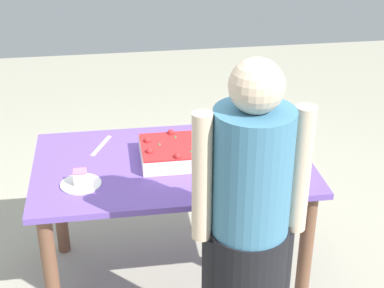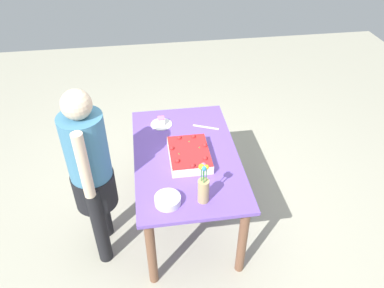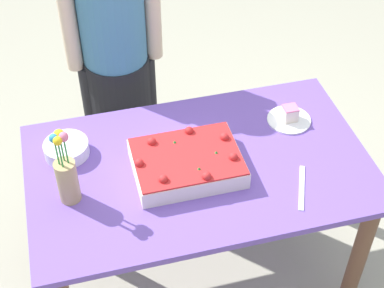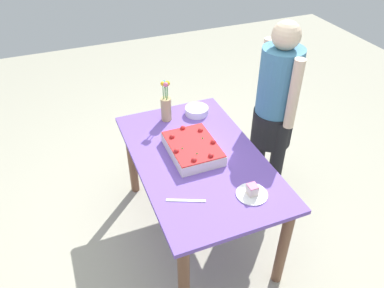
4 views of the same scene
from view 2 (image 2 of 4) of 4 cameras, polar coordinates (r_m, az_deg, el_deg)
The scene contains 8 objects.
ground_plane at distance 3.50m, azimuth -0.80°, elevation -10.83°, with size 8.00×8.00×0.00m, color #A7A38F.
dining_table at distance 3.07m, azimuth -0.90°, elevation -3.32°, with size 1.37×0.83×0.73m.
sheet_cake at distance 2.93m, azimuth -0.42°, elevation -1.61°, with size 0.42×0.31×0.10m.
serving_plate_with_slice at distance 3.32m, azimuth -4.70°, elevation 3.25°, with size 0.19×0.19×0.07m.
cake_knife at distance 3.29m, azimuth 2.12°, elevation 2.59°, with size 0.23×0.02×0.00m, color silver.
flower_vase at distance 2.54m, azimuth 1.75°, elevation -6.65°, with size 0.08×0.08×0.33m.
fruit_bowl at distance 2.59m, azimuth -3.73°, elevation -8.52°, with size 0.18×0.18×0.06m, color silver.
person_standing at distance 2.76m, azimuth -15.20°, elevation -3.68°, with size 0.45×0.31×1.49m.
Camera 2 is at (2.29, -0.29, 2.63)m, focal length 35.00 mm.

